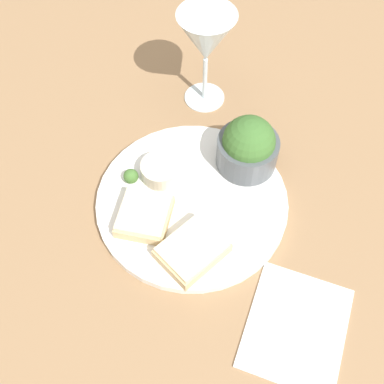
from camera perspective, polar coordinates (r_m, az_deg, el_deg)
The scene contains 9 objects.
ground_plane at distance 0.74m, azimuth -0.00°, elevation -1.43°, with size 4.00×4.00×0.00m, color #93704C.
dinner_plate at distance 0.73m, azimuth -0.00°, elevation -1.14°, with size 0.29×0.29×0.01m.
salad_bowl at distance 0.74m, azimuth 6.91°, elevation 5.14°, with size 0.09×0.09×0.09m.
sauce_ramekin at distance 0.74m, azimuth -3.74°, elevation 2.67°, with size 0.06×0.06×0.03m.
cheese_toast_near at distance 0.67m, azimuth 0.03°, elevation -6.88°, with size 0.09×0.08×0.03m.
cheese_toast_far at distance 0.70m, azimuth -5.67°, elevation -2.78°, with size 0.11×0.10×0.03m.
wine_glass at distance 0.79m, azimuth 1.69°, elevation 17.51°, with size 0.09×0.09×0.17m.
garnish at distance 0.74m, azimuth -7.25°, elevation 1.88°, with size 0.02×0.02×0.02m.
napkin at distance 0.67m, azimuth 12.26°, elevation -15.37°, with size 0.20×0.19×0.01m.
Camera 1 is at (-0.24, -0.30, 0.63)m, focal length 45.00 mm.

